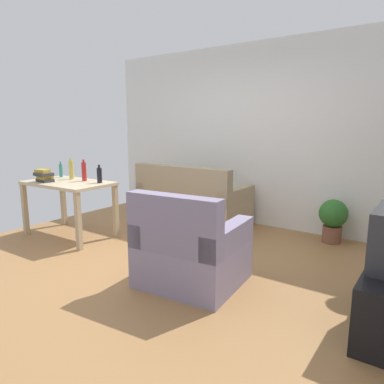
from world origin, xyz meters
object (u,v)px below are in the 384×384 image
couch (191,204)px  potted_plant (333,218)px  bottle_dark (99,175)px  desk (69,190)px  armchair (190,252)px  bottle_squat (71,170)px  book_stack (44,176)px  bottle_tall (61,170)px  bottle_red (84,171)px

couch → potted_plant: size_ratio=2.91×
couch → bottle_dark: 1.52m
desk → armchair: (2.22, -0.28, -0.33)m
desk → bottle_squat: 0.34m
desk → couch: bearing=54.5°
couch → desk: couch is taller
couch → book_stack: 2.14m
bottle_dark → bottle_tall: bearing=177.4°
potted_plant → bottle_tall: bottle_tall is taller
bottle_tall → armchair: bearing=-10.4°
desk → potted_plant: 3.52m
desk → bottle_tall: size_ratio=5.37×
couch → bottle_tall: bottle_tall is taller
potted_plant → bottle_tall: 3.85m
potted_plant → bottle_dark: bottle_dark is taller
bottle_red → couch: bearing=57.1°
potted_plant → bottle_dark: 3.09m
book_stack → bottle_squat: bearing=76.7°
couch → book_stack: size_ratio=6.04×
bottle_tall → bottle_red: 0.60m
potted_plant → book_stack: bearing=-148.7°
bottle_tall → bottle_red: bottle_red is taller
desk → bottle_dark: bearing=20.0°
couch → bottle_dark: (-0.55, -1.31, 0.56)m
bottle_dark → armchair: bearing=-14.2°
couch → desk: (-0.99, -1.48, 0.34)m
bottle_squat → bottle_red: bearing=-2.4°
potted_plant → bottle_dark: (-2.58, -1.62, 0.53)m
desk → bottle_dark: size_ratio=5.10×
bottle_squat → bottle_red: 0.29m
bottle_tall → bottle_red: (0.59, -0.05, 0.03)m
bottle_squat → bottle_red: size_ratio=1.01×
potted_plant → bottle_tall: size_ratio=2.51×
potted_plant → armchair: armchair is taller
desk → bottle_red: (0.14, 0.17, 0.24)m
couch → bottle_tall: bearing=41.2°
bottle_tall → bottle_squat: size_ratio=0.77×
bottle_squat → couch: bearing=48.7°
bottle_tall → bottle_squat: (0.30, -0.04, 0.03)m
bottle_squat → bottle_red: (0.29, -0.01, -0.00)m
armchair → desk: bearing=-12.5°
couch → bottle_tall: (-1.45, -1.27, 0.55)m
armchair → bottle_dark: 1.92m
desk → bottle_red: size_ratio=4.16×
armchair → bottle_red: bearing=-17.4°
potted_plant → bottle_squat: 3.60m
desk → potted_plant: size_ratio=2.14×
bottle_squat → bottle_red: bottle_squat is taller
armchair → couch: bearing=-60.4°
desk → bottle_tall: bottle_tall is taller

